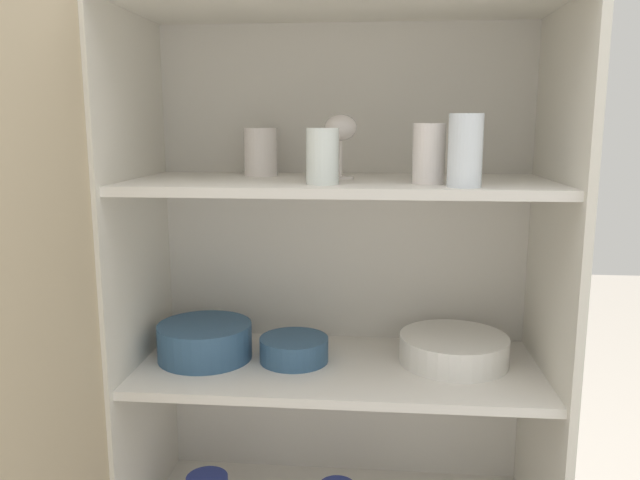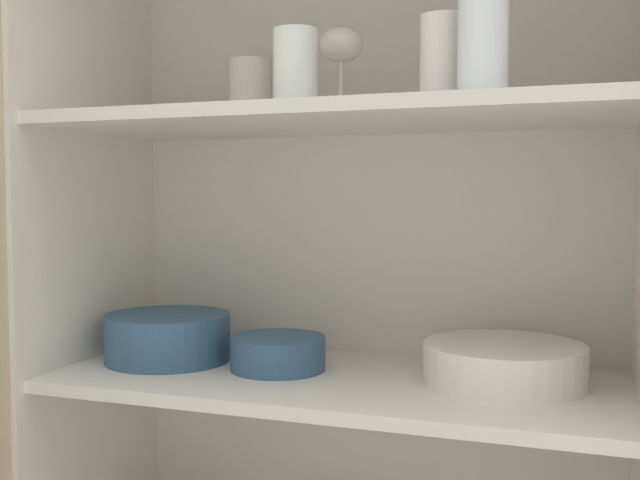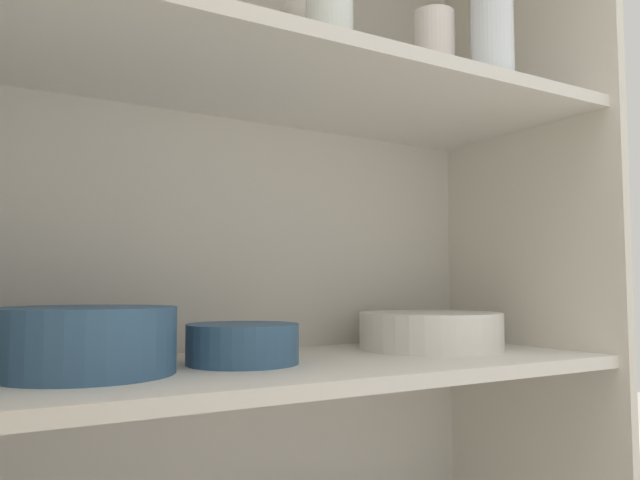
% 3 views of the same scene
% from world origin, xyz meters
% --- Properties ---
extents(cupboard_back_panel, '(0.93, 0.02, 1.45)m').
position_xyz_m(cupboard_back_panel, '(0.00, 0.39, 0.72)').
color(cupboard_back_panel, silver).
rests_on(cupboard_back_panel, ground_plane).
extents(cupboard_side_right, '(0.02, 0.42, 1.45)m').
position_xyz_m(cupboard_side_right, '(0.46, 0.19, 0.72)').
color(cupboard_side_right, silver).
rests_on(cupboard_side_right, ground_plane).
extents(shelf_board_middle, '(0.90, 0.38, 0.02)m').
position_xyz_m(shelf_board_middle, '(0.00, 0.19, 0.67)').
color(shelf_board_middle, silver).
extents(shelf_board_upper, '(0.90, 0.38, 0.02)m').
position_xyz_m(shelf_board_upper, '(0.00, 0.19, 1.09)').
color(shelf_board_upper, silver).
extents(tumbler_glass_0, '(0.07, 0.07, 0.11)m').
position_xyz_m(tumbler_glass_0, '(-0.03, 0.09, 1.15)').
color(tumbler_glass_0, white).
rests_on(tumbler_glass_0, shelf_board_upper).
extents(tumbler_glass_1, '(0.07, 0.07, 0.12)m').
position_xyz_m(tumbler_glass_1, '(0.18, 0.12, 1.16)').
color(tumbler_glass_1, silver).
rests_on(tumbler_glass_1, shelf_board_upper).
extents(tumbler_glass_2, '(0.08, 0.08, 0.11)m').
position_xyz_m(tumbler_glass_2, '(-0.19, 0.28, 1.15)').
color(tumbler_glass_2, silver).
rests_on(tumbler_glass_2, shelf_board_upper).
extents(tumbler_glass_3, '(0.06, 0.06, 0.14)m').
position_xyz_m(tumbler_glass_3, '(0.24, 0.05, 1.16)').
color(tumbler_glass_3, white).
rests_on(tumbler_glass_3, shelf_board_upper).
extents(wine_glass_0, '(0.07, 0.07, 0.14)m').
position_xyz_m(wine_glass_0, '(-0.00, 0.22, 1.20)').
color(wine_glass_0, silver).
rests_on(wine_glass_0, shelf_board_upper).
extents(plate_stack_white, '(0.25, 0.25, 0.06)m').
position_xyz_m(plate_stack_white, '(0.26, 0.23, 0.71)').
color(plate_stack_white, white).
rests_on(plate_stack_white, shelf_board_middle).
extents(mixing_bowl_large, '(0.22, 0.22, 0.08)m').
position_xyz_m(mixing_bowl_large, '(-0.31, 0.20, 0.72)').
color(mixing_bowl_large, '#33567A').
rests_on(mixing_bowl_large, shelf_board_middle).
extents(serving_bowl_small, '(0.16, 0.16, 0.06)m').
position_xyz_m(serving_bowl_small, '(-0.10, 0.20, 0.71)').
color(serving_bowl_small, '#33567A').
rests_on(serving_bowl_small, shelf_board_middle).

